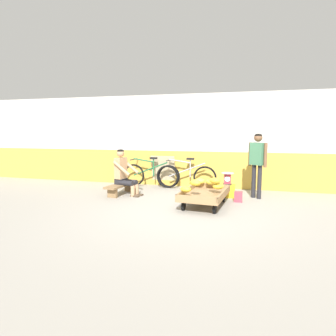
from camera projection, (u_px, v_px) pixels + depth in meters
ground_plane at (185, 215)px, 5.52m from camera, size 80.00×80.00×0.00m
back_wall at (207, 141)px, 8.19m from camera, size 16.00×0.30×2.62m
banana_cart at (205, 195)px, 6.16m from camera, size 0.97×1.51×0.36m
banana_pile at (204, 184)px, 6.22m from camera, size 0.90×1.24×0.26m
low_bench at (121, 187)px, 7.29m from camera, size 0.46×1.13×0.27m
vendor_seated at (124, 172)px, 7.20m from camera, size 0.72×0.55×1.14m
plastic_crate at (227, 191)px, 7.02m from camera, size 0.36×0.28×0.30m
weighing_scale at (227, 178)px, 6.98m from camera, size 0.30×0.30×0.29m
bicycle_near_left at (150, 175)px, 8.26m from camera, size 1.66×0.48×0.86m
bicycle_far_left at (186, 176)px, 8.05m from camera, size 1.66×0.48×0.86m
sign_board at (163, 171)px, 8.43m from camera, size 0.70×0.22×0.88m
customer_adult at (257, 158)px, 6.79m from camera, size 0.41×0.35×1.53m
shopping_bag at (238, 197)px, 6.51m from camera, size 0.18×0.12×0.24m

